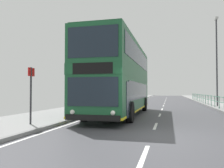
{
  "coord_description": "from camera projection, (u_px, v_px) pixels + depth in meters",
  "views": [
    {
      "loc": [
        0.6,
        -7.82,
        1.55
      ],
      "look_at": [
        -2.74,
        5.62,
        1.97
      ],
      "focal_mm": 36.96,
      "sensor_mm": 36.0,
      "label": 1
    }
  ],
  "objects": [
    {
      "name": "bus_stop_sign_near",
      "position": [
        31.0,
        89.0,
        9.87
      ],
      "size": [
        0.08,
        0.44,
        2.43
      ],
      "color": "#2D2D33",
      "rests_on": "ground"
    },
    {
      "name": "ground",
      "position": [
        130.0,
        135.0,
        7.86
      ],
      "size": [
        15.8,
        140.0,
        0.2
      ],
      "color": "#404045"
    },
    {
      "name": "street_lamp_far_side",
      "position": [
        217.0,
        55.0,
        21.95
      ],
      "size": [
        0.28,
        0.6,
        8.46
      ],
      "color": "#38383D",
      "rests_on": "ground"
    },
    {
      "name": "pedestrian_railing_far_kerb",
      "position": [
        208.0,
        98.0,
        23.48
      ],
      "size": [
        0.05,
        32.09,
        0.99
      ],
      "color": "#236B4C",
      "rests_on": "ground"
    },
    {
      "name": "double_decker_bus_main",
      "position": [
        120.0,
        78.0,
        14.85
      ],
      "size": [
        2.71,
        11.11,
        4.55
      ],
      "color": "#19512D",
      "rests_on": "ground"
    }
  ]
}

